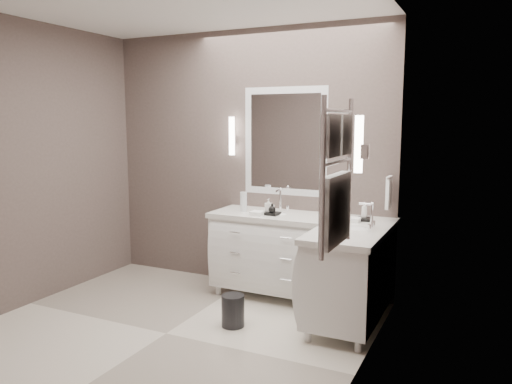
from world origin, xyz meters
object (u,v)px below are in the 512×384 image
at_px(vanity_back, 274,249).
at_px(vanity_right, 351,269).
at_px(waste_bin, 233,311).
at_px(towel_ladder, 336,184).

distance_m(vanity_back, vanity_right, 0.93).
bearing_deg(vanity_back, vanity_right, -20.38).
xyz_separation_m(vanity_right, waste_bin, (-0.89, -0.52, -0.35)).
height_order(vanity_right, waste_bin, vanity_right).
distance_m(vanity_right, waste_bin, 1.09).
bearing_deg(waste_bin, towel_ladder, -34.81).
relative_size(vanity_right, waste_bin, 4.48).
bearing_deg(waste_bin, vanity_back, 88.86).
relative_size(vanity_right, towel_ladder, 1.38).
xyz_separation_m(towel_ladder, waste_bin, (-1.12, 0.78, -1.25)).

